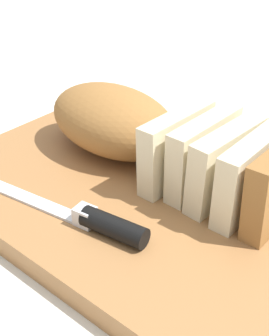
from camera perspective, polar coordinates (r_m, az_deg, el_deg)
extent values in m
plane|color=silver|center=(0.56, 0.00, -4.87)|extent=(3.00, 3.00, 0.00)
cube|color=#9E6B3D|center=(0.55, 0.00, -3.80)|extent=(0.45, 0.30, 0.03)
ellipsoid|color=#996633|center=(0.60, -2.57, 5.60)|extent=(0.18, 0.11, 0.08)
cube|color=beige|center=(0.54, 4.97, 2.36)|extent=(0.03, 0.11, 0.08)
cube|color=beige|center=(0.54, 8.08, 1.63)|extent=(0.03, 0.11, 0.08)
cube|color=beige|center=(0.52, 10.62, 0.40)|extent=(0.03, 0.11, 0.08)
cube|color=beige|center=(0.51, 13.36, -0.86)|extent=(0.03, 0.11, 0.08)
cube|color=silver|center=(0.56, -14.28, -2.63)|extent=(0.21, 0.04, 0.00)
cylinder|color=black|center=(0.47, -2.41, -6.90)|extent=(0.07, 0.03, 0.02)
cube|color=silver|center=(0.49, -5.78, -5.60)|extent=(0.02, 0.02, 0.02)
sphere|color=tan|center=(0.60, 2.38, 1.17)|extent=(0.00, 0.00, 0.00)
sphere|color=tan|center=(0.49, -2.83, -6.66)|extent=(0.00, 0.00, 0.00)
sphere|color=tan|center=(0.51, -6.30, -4.91)|extent=(0.01, 0.01, 0.01)
sphere|color=tan|center=(0.55, 1.78, -1.62)|extent=(0.01, 0.01, 0.01)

